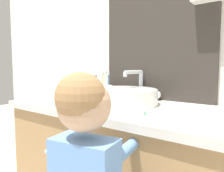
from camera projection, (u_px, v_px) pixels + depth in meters
wall_back at (157, 21)px, 1.31m from camera, size 3.20×0.18×2.50m
sink_basin at (121, 96)px, 1.16m from camera, size 0.39×0.44×0.18m
toothbrush_holder at (105, 90)px, 1.44m from camera, size 0.09×0.09×0.17m
soap_dispenser at (96, 87)px, 1.51m from camera, size 0.06×0.06×0.14m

